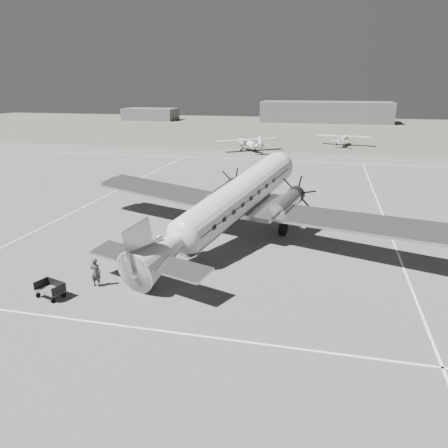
{
  "coord_description": "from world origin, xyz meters",
  "views": [
    {
      "loc": [
        6.22,
        -32.54,
        12.21
      ],
      "look_at": [
        -0.89,
        -2.29,
        2.2
      ],
      "focal_mm": 35.0,
      "sensor_mm": 36.0,
      "label": 1
    }
  ],
  "objects_px": {
    "shed_secondary": "(150,114)",
    "dc3_airliner": "(230,206)",
    "ground_crew": "(96,272)",
    "passenger": "(160,245)",
    "baggage_cart_near": "(134,261)",
    "ramp_agent": "(145,250)",
    "baggage_cart_far": "(50,290)",
    "light_plane_right": "(343,140)",
    "light_plane_left": "(249,145)",
    "hangar_main": "(326,112)"
  },
  "relations": [
    {
      "from": "ground_crew",
      "to": "light_plane_right",
      "type": "bearing_deg",
      "value": -104.48
    },
    {
      "from": "baggage_cart_near",
      "to": "baggage_cart_far",
      "type": "distance_m",
      "value": 6.01
    },
    {
      "from": "shed_secondary",
      "to": "baggage_cart_far",
      "type": "distance_m",
      "value": 134.99
    },
    {
      "from": "ground_crew",
      "to": "baggage_cart_near",
      "type": "bearing_deg",
      "value": -110.82
    },
    {
      "from": "dc3_airliner",
      "to": "light_plane_right",
      "type": "height_order",
      "value": "dc3_airliner"
    },
    {
      "from": "baggage_cart_far",
      "to": "passenger",
      "type": "relative_size",
      "value": 1.08
    },
    {
      "from": "ramp_agent",
      "to": "passenger",
      "type": "xyz_separation_m",
      "value": [
        0.52,
        1.47,
        -0.17
      ]
    },
    {
      "from": "shed_secondary",
      "to": "baggage_cart_near",
      "type": "height_order",
      "value": "shed_secondary"
    },
    {
      "from": "ground_crew",
      "to": "passenger",
      "type": "distance_m",
      "value": 6.09
    },
    {
      "from": "hangar_main",
      "to": "light_plane_right",
      "type": "distance_m",
      "value": 58.69
    },
    {
      "from": "hangar_main",
      "to": "baggage_cart_near",
      "type": "height_order",
      "value": "hangar_main"
    },
    {
      "from": "dc3_airliner",
      "to": "passenger",
      "type": "bearing_deg",
      "value": -118.95
    },
    {
      "from": "passenger",
      "to": "shed_secondary",
      "type": "bearing_deg",
      "value": 45.16
    },
    {
      "from": "light_plane_right",
      "to": "ground_crew",
      "type": "bearing_deg",
      "value": -91.89
    },
    {
      "from": "shed_secondary",
      "to": "ramp_agent",
      "type": "relative_size",
      "value": 9.2
    },
    {
      "from": "shed_secondary",
      "to": "ground_crew",
      "type": "relative_size",
      "value": 9.67
    },
    {
      "from": "light_plane_left",
      "to": "ground_crew",
      "type": "height_order",
      "value": "light_plane_left"
    },
    {
      "from": "baggage_cart_far",
      "to": "ramp_agent",
      "type": "distance_m",
      "value": 7.19
    },
    {
      "from": "light_plane_right",
      "to": "ramp_agent",
      "type": "xyz_separation_m",
      "value": [
        -15.26,
        -67.2,
        -0.17
      ]
    },
    {
      "from": "baggage_cart_far",
      "to": "light_plane_left",
      "type": "bearing_deg",
      "value": 106.35
    },
    {
      "from": "hangar_main",
      "to": "ground_crew",
      "type": "relative_size",
      "value": 22.56
    },
    {
      "from": "hangar_main",
      "to": "light_plane_left",
      "type": "relative_size",
      "value": 3.48
    },
    {
      "from": "dc3_airliner",
      "to": "light_plane_right",
      "type": "distance_m",
      "value": 62.69
    },
    {
      "from": "dc3_airliner",
      "to": "ground_crew",
      "type": "height_order",
      "value": "dc3_airliner"
    },
    {
      "from": "light_plane_right",
      "to": "ground_crew",
      "type": "height_order",
      "value": "light_plane_right"
    },
    {
      "from": "light_plane_right",
      "to": "baggage_cart_far",
      "type": "distance_m",
      "value": 75.85
    },
    {
      "from": "light_plane_right",
      "to": "ground_crew",
      "type": "xyz_separation_m",
      "value": [
        -16.78,
        -71.47,
        -0.22
      ]
    },
    {
      "from": "shed_secondary",
      "to": "ground_crew",
      "type": "distance_m",
      "value": 133.73
    },
    {
      "from": "shed_secondary",
      "to": "baggage_cart_far",
      "type": "height_order",
      "value": "shed_secondary"
    },
    {
      "from": "shed_secondary",
      "to": "baggage_cart_far",
      "type": "relative_size",
      "value": 10.36
    },
    {
      "from": "shed_secondary",
      "to": "passenger",
      "type": "relative_size",
      "value": 11.16
    },
    {
      "from": "baggage_cart_near",
      "to": "ground_crew",
      "type": "distance_m",
      "value": 3.36
    },
    {
      "from": "hangar_main",
      "to": "ground_crew",
      "type": "distance_m",
      "value": 130.56
    },
    {
      "from": "baggage_cart_near",
      "to": "baggage_cart_far",
      "type": "height_order",
      "value": "baggage_cart_near"
    },
    {
      "from": "shed_secondary",
      "to": "light_plane_right",
      "type": "xyz_separation_m",
      "value": [
        64.42,
        -53.48,
        -0.85
      ]
    },
    {
      "from": "light_plane_left",
      "to": "baggage_cart_far",
      "type": "height_order",
      "value": "light_plane_left"
    },
    {
      "from": "shed_secondary",
      "to": "baggage_cart_near",
      "type": "relative_size",
      "value": 9.91
    },
    {
      "from": "shed_secondary",
      "to": "light_plane_right",
      "type": "distance_m",
      "value": 83.73
    },
    {
      "from": "shed_secondary",
      "to": "dc3_airliner",
      "type": "height_order",
      "value": "dc3_airliner"
    },
    {
      "from": "light_plane_left",
      "to": "dc3_airliner",
      "type": "bearing_deg",
      "value": -116.61
    },
    {
      "from": "dc3_airliner",
      "to": "baggage_cart_near",
      "type": "relative_size",
      "value": 17.71
    },
    {
      "from": "dc3_airliner",
      "to": "ramp_agent",
      "type": "bearing_deg",
      "value": -113.04
    },
    {
      "from": "passenger",
      "to": "baggage_cart_near",
      "type": "bearing_deg",
      "value": -177.01
    },
    {
      "from": "hangar_main",
      "to": "ramp_agent",
      "type": "bearing_deg",
      "value": -94.93
    },
    {
      "from": "shed_secondary",
      "to": "ground_crew",
      "type": "xyz_separation_m",
      "value": [
        47.64,
        -124.95,
        -1.07
      ]
    },
    {
      "from": "shed_secondary",
      "to": "ramp_agent",
      "type": "bearing_deg",
      "value": -67.84
    },
    {
      "from": "baggage_cart_far",
      "to": "ground_crew",
      "type": "bearing_deg",
      "value": 64.45
    },
    {
      "from": "baggage_cart_far",
      "to": "passenger",
      "type": "xyz_separation_m",
      "value": [
        3.94,
        7.78,
        0.32
      ]
    },
    {
      "from": "baggage_cart_far",
      "to": "passenger",
      "type": "height_order",
      "value": "passenger"
    },
    {
      "from": "baggage_cart_near",
      "to": "ground_crew",
      "type": "bearing_deg",
      "value": -139.92
    }
  ]
}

